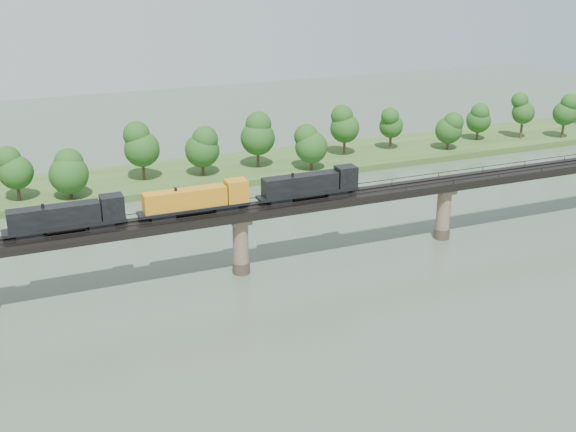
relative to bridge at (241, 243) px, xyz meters
name	(u,v)px	position (x,y,z in m)	size (l,w,h in m)	color
ground	(316,361)	(0.00, -30.00, -5.46)	(400.00, 400.00, 0.00)	#3C4D3D
far_bank	(164,178)	(0.00, 55.00, -4.66)	(300.00, 24.00, 1.60)	#325220
bridge	(241,243)	(0.00, 0.00, 0.00)	(236.00, 30.00, 11.50)	#473A2D
bridge_superstructure	(240,207)	(0.00, 0.00, 6.33)	(220.00, 4.90, 0.75)	black
far_treeline	(130,153)	(-8.21, 50.52, 3.37)	(289.06, 17.54, 13.60)	#382619
freight_train	(154,206)	(-14.07, 0.00, 8.43)	(72.73, 2.83, 5.01)	black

